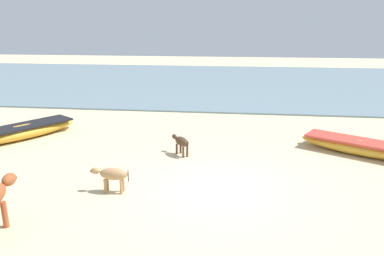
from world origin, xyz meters
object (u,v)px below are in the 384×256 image
at_px(fishing_boat_0, 23,131).
at_px(fishing_boat_3, 359,146).
at_px(calf_near_dark, 181,142).
at_px(calf_far_tan, 112,175).

distance_m(fishing_boat_0, fishing_boat_3, 12.14).
bearing_deg(fishing_boat_0, calf_near_dark, 114.35).
bearing_deg(fishing_boat_3, calf_near_dark, -141.88).
xyz_separation_m(fishing_boat_0, calf_near_dark, (6.26, -1.08, 0.17)).
bearing_deg(fishing_boat_0, fishing_boat_3, 122.96).
distance_m(calf_near_dark, calf_far_tan, 3.25).
xyz_separation_m(calf_near_dark, calf_far_tan, (-1.34, -2.96, 0.02)).
distance_m(fishing_boat_0, calf_near_dark, 6.35).
relative_size(calf_near_dark, calf_far_tan, 0.81).
relative_size(fishing_boat_0, fishing_boat_3, 1.06).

